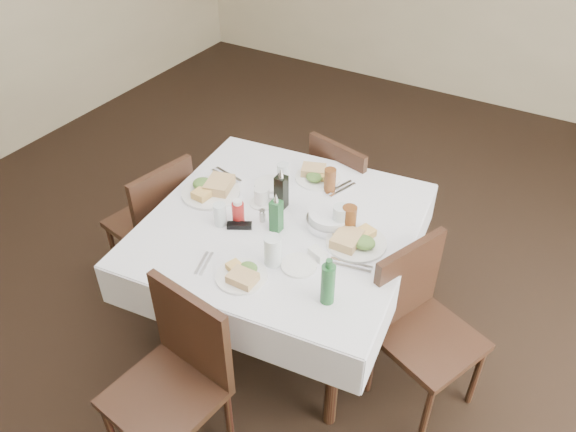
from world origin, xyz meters
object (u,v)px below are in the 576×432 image
object	(u,v)px
water_s	(273,251)
bread_basket	(330,219)
chair_east	(418,318)
oil_cruet_dark	(281,190)
water_e	(341,219)
water_w	(220,214)
dining_table	(282,234)
coffee_mug	(262,197)
water_n	(283,174)
ketchup_bottle	(238,212)
oil_cruet_green	(276,215)
chair_south	(177,372)
green_bottle	(328,283)
chair_west	(157,218)
chair_north	(345,190)

from	to	relation	value
water_s	bread_basket	size ratio (longest dim) A/B	0.64
chair_east	oil_cruet_dark	xyz separation A→B (m)	(-0.82, 0.13, 0.36)
water_s	water_e	world-z (taller)	water_s
water_e	water_s	bearing A→B (deg)	-113.53
water_w	oil_cruet_dark	world-z (taller)	oil_cruet_dark
dining_table	bread_basket	bearing A→B (deg)	23.77
water_s	water_w	xyz separation A→B (m)	(-0.37, 0.11, -0.02)
water_s	coffee_mug	size ratio (longest dim) A/B	1.12
water_n	bread_basket	bearing A→B (deg)	-26.91
water_n	ketchup_bottle	xyz separation A→B (m)	(-0.02, -0.40, 0.00)
water_w	oil_cruet_dark	size ratio (longest dim) A/B	0.50
dining_table	oil_cruet_green	xyz separation A→B (m)	(0.01, -0.07, 0.18)
chair_south	chair_east	size ratio (longest dim) A/B	1.02
water_e	oil_cruet_dark	xyz separation A→B (m)	(-0.35, 0.02, 0.03)
chair_east	green_bottle	size ratio (longest dim) A/B	3.84
water_s	ketchup_bottle	distance (m)	0.35
chair_south	ketchup_bottle	xyz separation A→B (m)	(-0.17, 0.72, 0.31)
chair_south	ketchup_bottle	world-z (taller)	chair_south
chair_east	water_e	bearing A→B (deg)	168.09
chair_west	bread_basket	distance (m)	1.08
bread_basket	chair_south	bearing A→B (deg)	-103.92
water_s	chair_west	bearing A→B (deg)	166.47
ketchup_bottle	green_bottle	size ratio (longest dim) A/B	0.57
water_e	ketchup_bottle	distance (m)	0.50
bread_basket	green_bottle	distance (m)	0.51
dining_table	oil_cruet_green	distance (m)	0.19
water_e	water_w	xyz separation A→B (m)	(-0.53, -0.25, -0.01)
water_e	dining_table	bearing A→B (deg)	-163.81
chair_north	coffee_mug	distance (m)	0.77
water_s	green_bottle	distance (m)	0.33
chair_north	chair_south	xyz separation A→B (m)	(-0.01, -1.59, 0.02)
dining_table	oil_cruet_dark	distance (m)	0.22
water_e	chair_north	bearing A→B (deg)	112.61
chair_south	oil_cruet_dark	xyz separation A→B (m)	(-0.05, 0.94, 0.35)
chair_west	chair_east	bearing A→B (deg)	1.30
oil_cruet_dark	green_bottle	bearing A→B (deg)	-42.72
ketchup_bottle	oil_cruet_green	bearing A→B (deg)	12.30
chair_north	bread_basket	xyz separation A→B (m)	(0.22, -0.66, 0.31)
water_w	oil_cruet_dark	xyz separation A→B (m)	(0.18, 0.27, 0.04)
chair_west	bread_basket	bearing A→B (deg)	8.31
water_e	oil_cruet_green	xyz separation A→B (m)	(-0.27, -0.15, 0.02)
chair_west	coffee_mug	size ratio (longest dim) A/B	6.54
chair_east	water_e	xyz separation A→B (m)	(-0.48, 0.10, 0.33)
water_e	coffee_mug	bearing A→B (deg)	-179.32
water_s	oil_cruet_dark	world-z (taller)	oil_cruet_dark
water_s	bread_basket	xyz separation A→B (m)	(0.09, 0.37, -0.04)
chair_north	green_bottle	bearing A→B (deg)	-68.47
water_s	bread_basket	bearing A→B (deg)	76.04
chair_north	oil_cruet_dark	world-z (taller)	oil_cruet_dark
chair_north	chair_east	size ratio (longest dim) A/B	0.98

